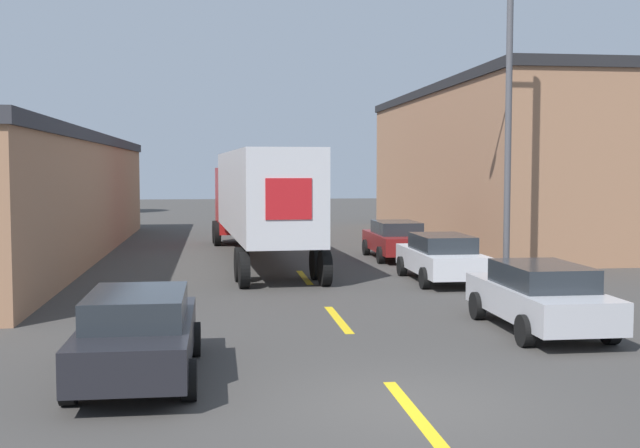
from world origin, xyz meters
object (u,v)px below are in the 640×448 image
parked_car_right_near (540,296)px  street_lamp (499,107)px  semi_truck (258,195)px  parked_car_right_far (396,239)px  parked_car_right_mid (441,257)px  parked_car_left_near (138,333)px

parked_car_right_near → street_lamp: bearing=76.3°
semi_truck → parked_car_right_near: bearing=-73.0°
parked_car_right_near → parked_car_right_far: bearing=90.0°
semi_truck → street_lamp: street_lamp is taller
parked_car_right_near → parked_car_right_mid: size_ratio=1.00×
semi_truck → parked_car_left_near: size_ratio=3.54×
parked_car_left_near → street_lamp: 15.34m
parked_car_right_near → parked_car_right_mid: (0.00, 7.49, 0.00)m
semi_truck → street_lamp: (7.14, -6.14, 2.88)m
parked_car_right_mid → parked_car_left_near: 13.05m
semi_truck → parked_car_right_mid: 8.57m
semi_truck → parked_car_right_mid: size_ratio=3.54×
semi_truck → street_lamp: 9.84m
semi_truck → parked_car_right_far: 5.48m
parked_car_right_mid → parked_car_right_far: same height
semi_truck → parked_car_right_near: 15.11m
parked_car_right_mid → street_lamp: bearing=13.3°
parked_car_right_mid → parked_car_right_far: bearing=90.0°
parked_car_right_near → semi_truck: bearing=110.3°
parked_car_left_near → parked_car_right_mid: bearing=52.1°
semi_truck → parked_car_right_mid: semi_truck is taller
semi_truck → parked_car_right_far: bearing=-7.9°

